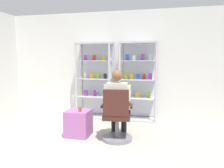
% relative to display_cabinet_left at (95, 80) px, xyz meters
% --- Properties ---
extents(back_wall, '(6.00, 0.10, 2.70)m').
position_rel_display_cabinet_left_xyz_m(back_wall, '(0.55, 0.24, 0.39)').
color(back_wall, silver).
rests_on(back_wall, ground).
extents(display_cabinet_left, '(0.90, 0.45, 1.90)m').
position_rel_display_cabinet_left_xyz_m(display_cabinet_left, '(0.00, 0.00, 0.00)').
color(display_cabinet_left, '#B7B7BC').
rests_on(display_cabinet_left, ground).
extents(display_cabinet_right, '(0.90, 0.45, 1.90)m').
position_rel_display_cabinet_left_xyz_m(display_cabinet_right, '(1.10, -0.00, 0.01)').
color(display_cabinet_right, '#B7B7BC').
rests_on(display_cabinet_right, ground).
extents(office_chair, '(0.59, 0.56, 0.96)m').
position_rel_display_cabinet_left_xyz_m(office_chair, '(0.88, -1.57, -0.57)').
color(office_chair, slate).
rests_on(office_chair, ground).
extents(seated_shopkeeper, '(0.52, 0.59, 1.29)m').
position_rel_display_cabinet_left_xyz_m(seated_shopkeeper, '(0.87, -1.41, -0.25)').
color(seated_shopkeeper, black).
rests_on(seated_shopkeeper, ground).
extents(storage_crate, '(0.45, 0.44, 0.50)m').
position_rel_display_cabinet_left_xyz_m(storage_crate, '(0.11, -1.46, -0.71)').
color(storage_crate, '#9E599E').
rests_on(storage_crate, ground).
extents(tea_glass, '(0.06, 0.06, 0.08)m').
position_rel_display_cabinet_left_xyz_m(tea_glass, '(0.17, -1.54, -0.42)').
color(tea_glass, brown).
rests_on(tea_glass, storage_crate).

